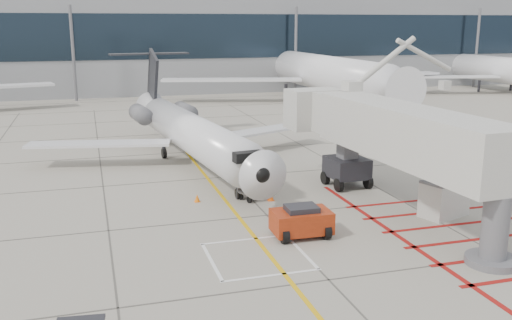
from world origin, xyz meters
name	(u,v)px	position (x,y,z in m)	size (l,w,h in m)	color
ground_plane	(293,243)	(0.00, 0.00, 0.00)	(260.00, 260.00, 0.00)	gray
regional_jet	(201,117)	(-1.48, 13.81, 3.72)	(22.49, 28.36, 7.43)	silver
jet_bridge	(406,145)	(6.69, 1.93, 3.77)	(8.92, 18.83, 7.53)	beige
pushback_tug	(301,220)	(0.64, 0.71, 0.79)	(2.70, 1.69, 1.58)	#9A2B0E
baggage_cart	(254,190)	(0.15, 6.89, 0.52)	(1.65, 1.04, 1.04)	#545458
ground_power_unit	(444,198)	(8.74, 1.36, 0.96)	(2.42, 1.41, 1.91)	beige
cone_nose	(197,198)	(-3.04, 7.31, 0.22)	(0.32, 0.32, 0.44)	orange
cone_side	(271,196)	(0.98, 6.39, 0.25)	(0.36, 0.36, 0.51)	#EC530C
terminal_building	(204,41)	(10.00, 70.00, 7.00)	(180.00, 28.00, 14.00)	gray
terminal_glass_band	(223,36)	(10.00, 55.95, 8.00)	(180.00, 0.10, 6.00)	black
bg_aircraft_c	(316,49)	(19.82, 46.00, 6.54)	(39.27, 43.63, 13.09)	silver
bg_aircraft_d	(507,53)	(49.08, 46.00, 5.60)	(33.60, 37.34, 11.20)	silver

